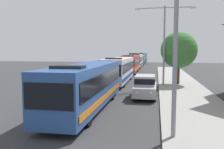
% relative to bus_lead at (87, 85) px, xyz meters
% --- Properties ---
extents(bus_lead, '(2.58, 12.09, 3.21)m').
position_rel_bus_lead_xyz_m(bus_lead, '(0.00, 0.00, 0.00)').
color(bus_lead, '#284C8C').
rests_on(bus_lead, ground_plane).
extents(bus_second_in_line, '(2.58, 12.07, 3.21)m').
position_rel_bus_lead_xyz_m(bus_second_in_line, '(-0.00, 13.93, -0.00)').
color(bus_second_in_line, silver).
rests_on(bus_second_in_line, ground_plane).
extents(bus_middle, '(2.58, 11.83, 3.21)m').
position_rel_bus_lead_xyz_m(bus_middle, '(-0.00, 27.29, -0.00)').
color(bus_middle, maroon).
rests_on(bus_middle, ground_plane).
extents(bus_fourth_in_line, '(2.58, 10.52, 3.21)m').
position_rel_bus_lead_xyz_m(bus_fourth_in_line, '(-0.00, 41.13, -0.00)').
color(bus_fourth_in_line, silver).
rests_on(bus_fourth_in_line, ground_plane).
extents(bus_rear, '(2.58, 11.64, 3.21)m').
position_rel_bus_lead_xyz_m(bus_rear, '(-0.00, 53.82, -0.00)').
color(bus_rear, '#33724C').
rests_on(bus_rear, ground_plane).
extents(bus_tail_end, '(2.58, 11.29, 3.21)m').
position_rel_bus_lead_xyz_m(bus_tail_end, '(-0.00, 67.03, -0.00)').
color(bus_tail_end, '#284C8C').
rests_on(bus_tail_end, ground_plane).
extents(white_suv, '(1.86, 4.61, 1.90)m').
position_rel_bus_lead_xyz_m(white_suv, '(3.70, 4.74, -0.66)').
color(white_suv, '#B7B7BC').
rests_on(white_suv, ground_plane).
extents(box_truck_oncoming, '(2.35, 7.98, 3.15)m').
position_rel_bus_lead_xyz_m(box_truck_oncoming, '(-3.30, 66.72, 0.02)').
color(box_truck_oncoming, '#B7B7BC').
rests_on(box_truck_oncoming, ground_plane).
extents(streetlamp_near, '(6.50, 0.28, 8.75)m').
position_rel_bus_lead_xyz_m(streetlamp_near, '(5.40, -4.85, 3.82)').
color(streetlamp_near, gray).
rests_on(streetlamp_near, sidewalk).
extents(streetlamp_mid, '(6.45, 0.28, 8.66)m').
position_rel_bus_lead_xyz_m(streetlamp_mid, '(5.40, 11.49, 3.77)').
color(streetlamp_mid, gray).
rests_on(streetlamp_mid, sidewalk).
extents(roadside_tree, '(4.10, 4.10, 5.96)m').
position_rel_bus_lead_xyz_m(roadside_tree, '(7.10, 12.74, 2.36)').
color(roadside_tree, '#4C3823').
rests_on(roadside_tree, sidewalk).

